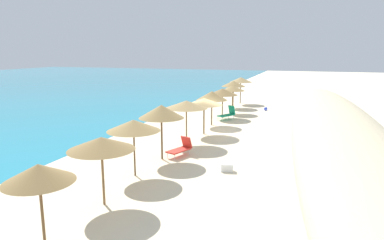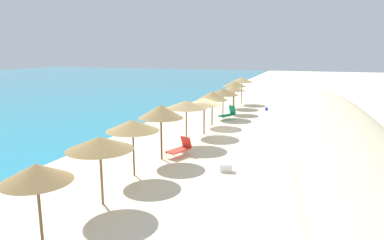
% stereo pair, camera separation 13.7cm
% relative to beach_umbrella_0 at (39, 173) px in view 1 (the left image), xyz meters
% --- Properties ---
extents(ground_plane, '(160.00, 160.00, 0.00)m').
position_rel_beach_umbrella_0_xyz_m(ground_plane, '(15.51, -0.80, -2.22)').
color(ground_plane, beige).
extents(dune_ridge, '(39.11, 6.65, 2.53)m').
position_rel_beach_umbrella_0_xyz_m(dune_ridge, '(12.62, -8.64, -0.95)').
color(dune_ridge, beige).
rests_on(dune_ridge, ground_plane).
extents(beach_umbrella_0, '(2.05, 2.05, 2.49)m').
position_rel_beach_umbrella_0_xyz_m(beach_umbrella_0, '(0.00, 0.00, 0.00)').
color(beach_umbrella_0, brown).
rests_on(beach_umbrella_0, ground_plane).
extents(beach_umbrella_1, '(2.45, 2.45, 2.59)m').
position_rel_beach_umbrella_0_xyz_m(beach_umbrella_1, '(2.95, -0.13, 0.13)').
color(beach_umbrella_1, brown).
rests_on(beach_umbrella_1, ground_plane).
extents(beach_umbrella_2, '(2.41, 2.41, 2.62)m').
position_rel_beach_umbrella_0_xyz_m(beach_umbrella_2, '(6.04, 0.23, 0.14)').
color(beach_umbrella_2, brown).
rests_on(beach_umbrella_2, ground_plane).
extents(beach_umbrella_3, '(2.35, 2.35, 2.91)m').
position_rel_beach_umbrella_0_xyz_m(beach_umbrella_3, '(8.70, 0.06, 0.35)').
color(beach_umbrella_3, brown).
rests_on(beach_umbrella_3, ground_plane).
extents(beach_umbrella_4, '(2.58, 2.58, 2.69)m').
position_rel_beach_umbrella_0_xyz_m(beach_umbrella_4, '(12.09, -0.09, 0.23)').
color(beach_umbrella_4, brown).
rests_on(beach_umbrella_4, ground_plane).
extents(beach_umbrella_5, '(2.53, 2.53, 2.49)m').
position_rel_beach_umbrella_0_xyz_m(beach_umbrella_5, '(14.86, -0.36, 0.04)').
color(beach_umbrella_5, brown).
rests_on(beach_umbrella_5, ground_plane).
extents(beach_umbrella_6, '(2.37, 2.37, 2.63)m').
position_rel_beach_umbrella_0_xyz_m(beach_umbrella_6, '(17.88, -0.05, 0.07)').
color(beach_umbrella_6, brown).
rests_on(beach_umbrella_6, ground_plane).
extents(beach_umbrella_7, '(2.57, 2.57, 2.52)m').
position_rel_beach_umbrella_0_xyz_m(beach_umbrella_7, '(21.13, -0.08, 0.01)').
color(beach_umbrella_7, brown).
rests_on(beach_umbrella_7, ground_plane).
extents(beach_umbrella_8, '(2.17, 2.17, 2.51)m').
position_rel_beach_umbrella_0_xyz_m(beach_umbrella_8, '(23.73, -0.38, 0.06)').
color(beach_umbrella_8, brown).
rests_on(beach_umbrella_8, ground_plane).
extents(beach_umbrella_9, '(2.40, 2.40, 2.69)m').
position_rel_beach_umbrella_0_xyz_m(beach_umbrella_9, '(26.92, 0.26, 0.18)').
color(beach_umbrella_9, brown).
rests_on(beach_umbrella_9, ground_plane).
extents(beach_umbrella_10, '(2.39, 2.39, 2.84)m').
position_rel_beach_umbrella_0_xyz_m(beach_umbrella_10, '(29.83, 0.09, 0.35)').
color(beach_umbrella_10, brown).
rests_on(beach_umbrella_10, ground_plane).
extents(lounge_chair_0, '(1.64, 1.13, 1.00)m').
position_rel_beach_umbrella_0_xyz_m(lounge_chair_0, '(9.61, -0.66, -1.78)').
color(lounge_chair_0, red).
rests_on(lounge_chair_0, ground_plane).
extents(lounge_chair_1, '(1.72, 1.34, 1.14)m').
position_rel_beach_umbrella_0_xyz_m(lounge_chair_1, '(20.44, -0.71, -1.73)').
color(lounge_chair_1, '#199972').
rests_on(lounge_chair_1, ground_plane).
extents(beach_ball, '(0.34, 0.34, 0.34)m').
position_rel_beach_umbrella_0_xyz_m(beach_ball, '(25.96, -3.15, -2.05)').
color(beach_ball, blue).
rests_on(beach_ball, ground_plane).
extents(cooler_box, '(0.49, 0.64, 0.37)m').
position_rel_beach_umbrella_0_xyz_m(cooler_box, '(8.00, -3.62, -2.03)').
color(cooler_box, white).
rests_on(cooler_box, ground_plane).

